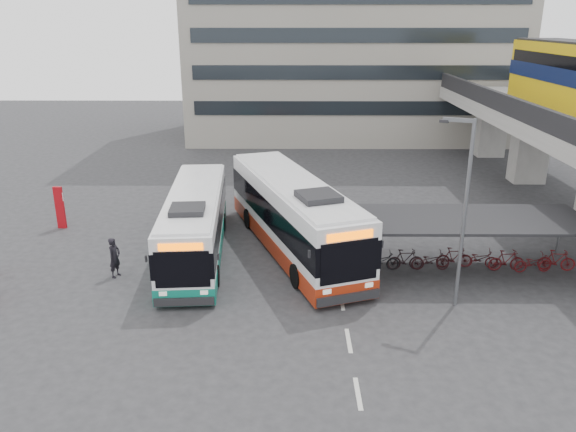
{
  "coord_description": "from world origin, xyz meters",
  "views": [
    {
      "loc": [
        0.45,
        -20.41,
        10.8
      ],
      "look_at": [
        0.28,
        4.74,
        2.0
      ],
      "focal_mm": 35.0,
      "sensor_mm": 36.0,
      "label": 1
    }
  ],
  "objects_px": {
    "bus_teal": "(195,224)",
    "pedestrian": "(115,258)",
    "bus_main": "(293,215)",
    "lamp_post": "(463,203)"
  },
  "relations": [
    {
      "from": "bus_teal",
      "to": "pedestrian",
      "type": "bearing_deg",
      "value": -145.2
    },
    {
      "from": "lamp_post",
      "to": "bus_main",
      "type": "bearing_deg",
      "value": 161.81
    },
    {
      "from": "bus_main",
      "to": "bus_teal",
      "type": "relative_size",
      "value": 1.14
    },
    {
      "from": "bus_main",
      "to": "bus_teal",
      "type": "bearing_deg",
      "value": 168.63
    },
    {
      "from": "bus_main",
      "to": "lamp_post",
      "type": "distance_m",
      "value": 8.95
    },
    {
      "from": "bus_main",
      "to": "lamp_post",
      "type": "height_order",
      "value": "lamp_post"
    },
    {
      "from": "bus_teal",
      "to": "bus_main",
      "type": "bearing_deg",
      "value": 3.87
    },
    {
      "from": "bus_teal",
      "to": "lamp_post",
      "type": "relative_size",
      "value": 1.54
    },
    {
      "from": "bus_main",
      "to": "lamp_post",
      "type": "relative_size",
      "value": 1.75
    },
    {
      "from": "lamp_post",
      "to": "pedestrian",
      "type": "bearing_deg",
      "value": -166.16
    }
  ]
}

